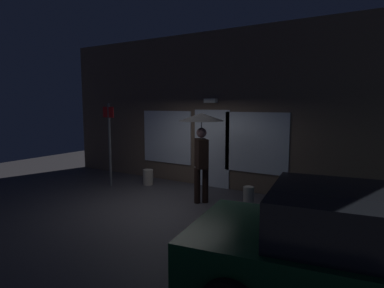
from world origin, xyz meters
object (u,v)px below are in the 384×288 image
at_px(person_with_umbrella, 201,134).
at_px(sidewalk_bollard_2, 248,198).
at_px(sidewalk_bollard, 148,177).
at_px(street_sign_post, 110,140).

bearing_deg(person_with_umbrella, sidewalk_bollard_2, -125.34).
relative_size(sidewalk_bollard, sidewalk_bollard_2, 0.88).
relative_size(person_with_umbrella, street_sign_post, 0.90).
xyz_separation_m(person_with_umbrella, sidewalk_bollard, (-2.21, 0.69, -1.44)).
xyz_separation_m(street_sign_post, sidewalk_bollard, (0.81, 0.69, -1.13)).
bearing_deg(sidewalk_bollard, person_with_umbrella, -17.30).
xyz_separation_m(street_sign_post, sidewalk_bollard_2, (4.16, 0.16, -1.10)).
bearing_deg(sidewalk_bollard, sidewalk_bollard_2, -8.94).
distance_m(person_with_umbrella, sidewalk_bollard_2, 1.82).
relative_size(person_with_umbrella, sidewalk_bollard_2, 4.21).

